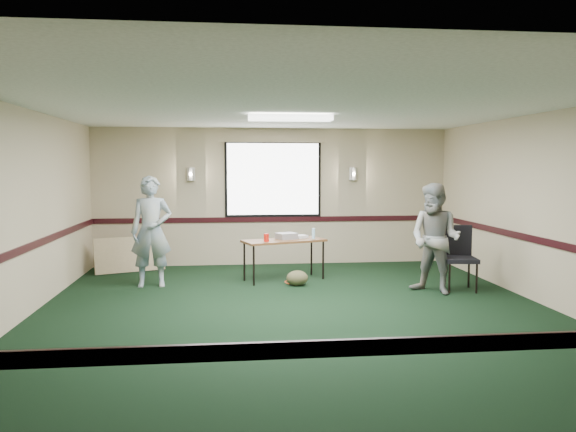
{
  "coord_description": "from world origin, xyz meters",
  "views": [
    {
      "loc": [
        -0.93,
        -7.08,
        1.94
      ],
      "look_at": [
        0.0,
        1.3,
        1.2
      ],
      "focal_mm": 35.0,
      "sensor_mm": 36.0,
      "label": 1
    }
  ],
  "objects": [
    {
      "name": "ground",
      "position": [
        0.0,
        0.0,
        0.0
      ],
      "size": [
        8.0,
        8.0,
        0.0
      ],
      "primitive_type": "plane",
      "color": "black",
      "rests_on": "ground"
    },
    {
      "name": "room_shell",
      "position": [
        0.0,
        2.12,
        1.58
      ],
      "size": [
        8.0,
        8.02,
        8.0
      ],
      "color": "#BEB189",
      "rests_on": "ground"
    },
    {
      "name": "folding_table",
      "position": [
        0.05,
        2.39,
        0.65
      ],
      "size": [
        1.5,
        0.97,
        0.7
      ],
      "rotation": [
        0.0,
        0.0,
        0.32
      ],
      "color": "#553018",
      "rests_on": "ground"
    },
    {
      "name": "projector",
      "position": [
        0.1,
        2.47,
        0.75
      ],
      "size": [
        0.4,
        0.37,
        0.11
      ],
      "primitive_type": "cube",
      "rotation": [
        0.0,
        0.0,
        0.42
      ],
      "color": "gray",
      "rests_on": "folding_table"
    },
    {
      "name": "game_console",
      "position": [
        0.36,
        2.55,
        0.72
      ],
      "size": [
        0.28,
        0.27,
        0.05
      ],
      "primitive_type": "cube",
      "rotation": [
        0.0,
        0.0,
        0.64
      ],
      "color": "silver",
      "rests_on": "folding_table"
    },
    {
      "name": "red_cup",
      "position": [
        -0.27,
        2.18,
        0.76
      ],
      "size": [
        0.09,
        0.09,
        0.13
      ],
      "primitive_type": "cylinder",
      "color": "red",
      "rests_on": "folding_table"
    },
    {
      "name": "water_bottle",
      "position": [
        0.57,
        2.46,
        0.79
      ],
      "size": [
        0.06,
        0.06,
        0.18
      ],
      "primitive_type": "cylinder",
      "color": "#98D6F9",
      "rests_on": "folding_table"
    },
    {
      "name": "duffel_bag",
      "position": [
        0.22,
        1.9,
        0.13
      ],
      "size": [
        0.4,
        0.33,
        0.25
      ],
      "primitive_type": "ellipsoid",
      "rotation": [
        0.0,
        0.0,
        0.21
      ],
      "color": "#4D4D2C",
      "rests_on": "ground"
    },
    {
      "name": "cable_coil",
      "position": [
        0.21,
        2.15,
        0.01
      ],
      "size": [
        0.42,
        0.42,
        0.02
      ],
      "primitive_type": "torus",
      "rotation": [
        0.0,
        0.0,
        0.27
      ],
      "color": "#C74118",
      "rests_on": "ground"
    },
    {
      "name": "folded_table",
      "position": [
        -2.71,
        3.45,
        0.32
      ],
      "size": [
        1.25,
        0.64,
        0.65
      ],
      "primitive_type": "cube",
      "rotation": [
        -0.21,
        0.0,
        0.37
      ],
      "color": "tan",
      "rests_on": "ground"
    },
    {
      "name": "conference_chair",
      "position": [
        2.73,
        1.38,
        0.59
      ],
      "size": [
        0.56,
        0.58,
        1.01
      ],
      "rotation": [
        0.0,
        0.0,
        -0.14
      ],
      "color": "black",
      "rests_on": "ground"
    },
    {
      "name": "person_left",
      "position": [
        -2.13,
        2.13,
        0.9
      ],
      "size": [
        0.67,
        0.46,
        1.8
      ],
      "primitive_type": "imported",
      "rotation": [
        0.0,
        0.0,
        0.04
      ],
      "color": "#456798",
      "rests_on": "ground"
    },
    {
      "name": "person_right",
      "position": [
        2.25,
        1.13,
        0.85
      ],
      "size": [
        1.03,
        1.04,
        1.69
      ],
      "primitive_type": "imported",
      "rotation": [
        0.0,
        0.0,
        -0.81
      ],
      "color": "#6787A1",
      "rests_on": "ground"
    }
  ]
}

